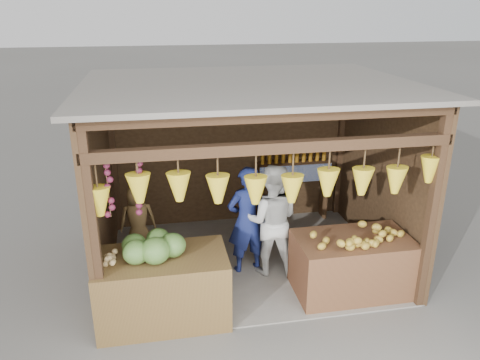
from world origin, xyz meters
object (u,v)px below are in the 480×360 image
object	(u,v)px
counter_left	(163,288)
counter_right	(351,265)
woman_standing	(271,220)
vendor_seated	(138,220)
man_standing	(247,220)

from	to	relation	value
counter_left	counter_right	size ratio (longest dim) A/B	1.04
woman_standing	vendor_seated	distance (m)	1.84
counter_left	vendor_seated	bearing A→B (deg)	104.57
counter_right	vendor_seated	bearing A→B (deg)	160.46
counter_right	man_standing	size ratio (longest dim) A/B	0.94
counter_left	counter_right	bearing A→B (deg)	3.16
counter_left	woman_standing	world-z (taller)	woman_standing
counter_right	woman_standing	size ratio (longest dim) A/B	0.92
counter_left	woman_standing	distance (m)	1.77
man_standing	vendor_seated	distance (m)	1.50
counter_right	man_standing	bearing A→B (deg)	148.38
counter_right	counter_left	bearing A→B (deg)	-176.84
man_standing	vendor_seated	bearing A→B (deg)	-19.01
counter_right	man_standing	xyz separation A→B (m)	(-1.25, 0.77, 0.40)
counter_right	woman_standing	world-z (taller)	woman_standing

